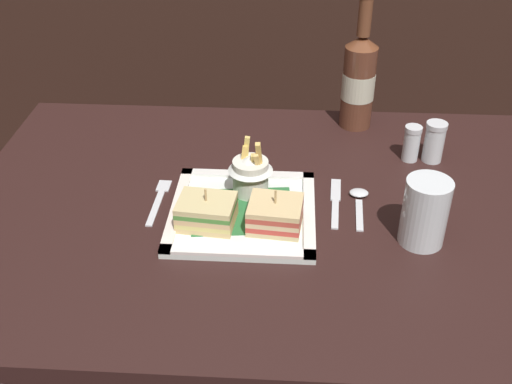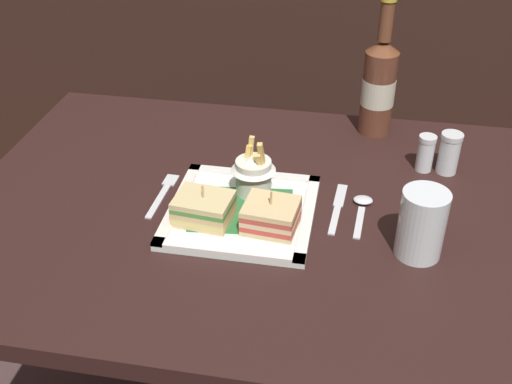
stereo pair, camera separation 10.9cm
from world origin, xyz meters
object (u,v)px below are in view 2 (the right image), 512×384
(knife, at_px, (338,206))
(pepper_shaker, at_px, (449,155))
(salt_shaker, at_px, (425,155))
(square_plate, at_px, (242,212))
(water_glass, at_px, (421,228))
(fork, at_px, (163,193))
(dining_table, at_px, (269,270))
(sandwich_half_right, at_px, (271,216))
(beer_bottle, at_px, (379,85))
(fries_cup, at_px, (254,171))
(sandwich_half_left, at_px, (204,209))
(spoon, at_px, (362,206))

(knife, xyz_separation_m, pepper_shaker, (0.20, 0.16, 0.04))
(knife, xyz_separation_m, salt_shaker, (0.15, 0.16, 0.03))
(square_plate, height_order, pepper_shaker, pepper_shaker)
(salt_shaker, distance_m, pepper_shaker, 0.04)
(water_glass, relative_size, pepper_shaker, 1.40)
(salt_shaker, height_order, pepper_shaker, pepper_shaker)
(fork, distance_m, salt_shaker, 0.51)
(dining_table, xyz_separation_m, sandwich_half_right, (0.01, -0.07, 0.18))
(beer_bottle, bearing_deg, fork, -140.02)
(knife, bearing_deg, fries_cup, 178.25)
(sandwich_half_left, distance_m, beer_bottle, 0.49)
(sandwich_half_left, height_order, water_glass, water_glass)
(water_glass, height_order, fork, water_glass)
(fries_cup, xyz_separation_m, fork, (-0.17, -0.02, -0.06))
(knife, relative_size, salt_shaker, 2.12)
(fries_cup, bearing_deg, beer_bottle, 54.68)
(sandwich_half_right, relative_size, pepper_shaker, 1.15)
(square_plate, height_order, knife, square_plate)
(sandwich_half_right, bearing_deg, dining_table, 100.35)
(knife, distance_m, spoon, 0.04)
(fork, xyz_separation_m, knife, (0.32, 0.01, 0.00))
(spoon, bearing_deg, salt_shaker, 53.73)
(beer_bottle, relative_size, water_glass, 2.50)
(water_glass, relative_size, salt_shaker, 1.58)
(spoon, bearing_deg, pepper_shaker, 44.44)
(sandwich_half_right, xyz_separation_m, fork, (-0.21, 0.08, -0.03))
(sandwich_half_left, relative_size, fork, 0.71)
(square_plate, height_order, salt_shaker, salt_shaker)
(knife, relative_size, pepper_shaker, 1.88)
(sandwich_half_left, distance_m, sandwich_half_right, 0.12)
(fries_cup, height_order, salt_shaker, fries_cup)
(sandwich_half_left, relative_size, beer_bottle, 0.35)
(dining_table, distance_m, sandwich_half_left, 0.22)
(sandwich_half_right, relative_size, spoon, 0.77)
(pepper_shaker, bearing_deg, salt_shaker, 180.00)
(dining_table, distance_m, pepper_shaker, 0.41)
(fork, bearing_deg, salt_shaker, 19.88)
(dining_table, relative_size, salt_shaker, 15.16)
(square_plate, distance_m, knife, 0.17)
(dining_table, xyz_separation_m, square_plate, (-0.04, -0.03, 0.16))
(fries_cup, bearing_deg, spoon, 0.02)
(water_glass, height_order, knife, water_glass)
(sandwich_half_right, xyz_separation_m, beer_bottle, (0.16, 0.40, 0.07))
(spoon, xyz_separation_m, salt_shaker, (0.11, 0.15, 0.03))
(dining_table, relative_size, fork, 7.79)
(dining_table, relative_size, square_plate, 4.45)
(beer_bottle, relative_size, salt_shaker, 3.94)
(square_plate, relative_size, knife, 1.61)
(dining_table, distance_m, beer_bottle, 0.45)
(sandwich_half_left, distance_m, water_glass, 0.36)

